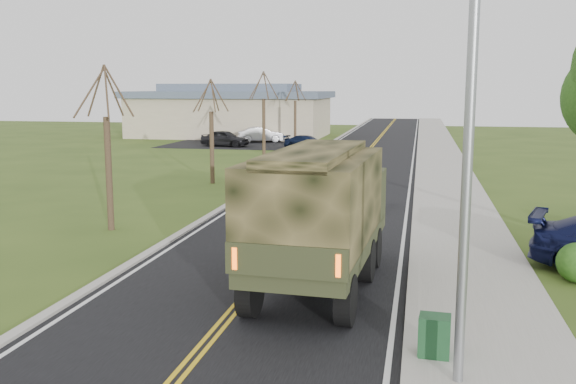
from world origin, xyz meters
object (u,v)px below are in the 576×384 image
(military_truck, at_px, (320,208))
(utility_box_near, at_px, (434,336))
(suv_champagne, at_px, (289,173))
(sedan_silver, at_px, (302,167))

(military_truck, height_order, utility_box_near, military_truck)
(military_truck, bearing_deg, suv_champagne, 107.17)
(military_truck, bearing_deg, utility_box_near, -51.87)
(military_truck, xyz_separation_m, suv_champagne, (-4.42, 17.50, -1.47))
(military_truck, height_order, sedan_silver, military_truck)
(suv_champagne, relative_size, utility_box_near, 6.16)
(military_truck, relative_size, utility_box_near, 9.58)
(utility_box_near, bearing_deg, military_truck, 128.97)
(suv_champagne, distance_m, sedan_silver, 2.11)
(sedan_silver, bearing_deg, military_truck, -82.64)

